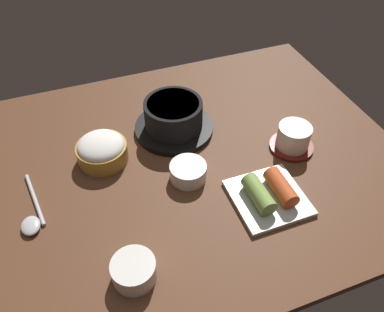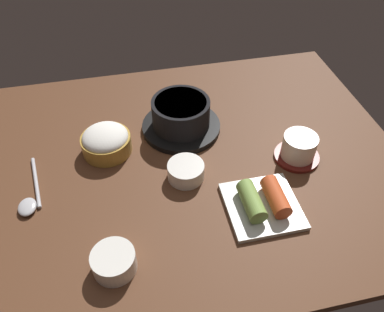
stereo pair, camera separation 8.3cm
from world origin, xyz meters
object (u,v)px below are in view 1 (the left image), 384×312
rice_bowl (102,150)px  side_bowl_near (134,270)px  spoon (32,217)px  stone_pot (174,118)px  banchan_cup_center (187,172)px  tea_cup_with_saucer (293,138)px  kimchi_plate (269,194)px

rice_bowl → side_bowl_near: bearing=-91.1°
rice_bowl → spoon: (-16.26, -11.42, -2.33)cm
side_bowl_near → spoon: bearing=129.8°
stone_pot → banchan_cup_center: (-2.33, -15.78, -1.92)cm
rice_bowl → tea_cup_with_saucer: bearing=-15.4°
stone_pot → side_bowl_near: 38.93cm
spoon → kimchi_plate: bearing=-14.6°
stone_pot → spoon: 37.68cm
stone_pot → rice_bowl: stone_pot is taller
side_bowl_near → rice_bowl: bearing=88.9°
rice_bowl → side_bowl_near: size_ratio=1.44×
stone_pot → banchan_cup_center: 16.07cm
banchan_cup_center → kimchi_plate: size_ratio=0.55×
tea_cup_with_saucer → spoon: 57.78cm
side_bowl_near → kimchi_plate: bearing=13.3°
stone_pot → tea_cup_with_saucer: size_ratio=1.87×
stone_pot → tea_cup_with_saucer: (23.46, -15.36, -0.86)cm
kimchi_plate → side_bowl_near: (-29.67, -7.02, 0.43)cm
rice_bowl → banchan_cup_center: rice_bowl is taller
rice_bowl → spoon: bearing=-144.9°
rice_bowl → banchan_cup_center: bearing=-37.1°
side_bowl_near → spoon: size_ratio=0.46×
banchan_cup_center → rice_bowl: bearing=142.9°
rice_bowl → kimchi_plate: rice_bowl is taller
tea_cup_with_saucer → side_bowl_near: (-42.05, -18.80, -0.84)cm
tea_cup_with_saucer → kimchi_plate: (-12.38, -11.79, -1.27)cm
kimchi_plate → spoon: (-45.36, 11.81, -1.07)cm
stone_pot → banchan_cup_center: bearing=-98.4°
banchan_cup_center → kimchi_plate: kimchi_plate is taller
rice_bowl → spoon: size_ratio=0.67×
tea_cup_with_saucer → side_bowl_near: bearing=-155.9°
stone_pot → rice_bowl: size_ratio=1.69×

